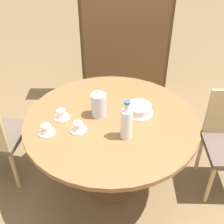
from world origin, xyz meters
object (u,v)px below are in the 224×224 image
at_px(cup_b, 63,115).
at_px(coffee_pot, 99,104).
at_px(cup_c, 47,130).
at_px(water_bottle, 127,123).
at_px(cup_a, 79,127).
at_px(bookshelf, 126,36).
at_px(cake_main, 140,109).

bearing_deg(cup_b, coffee_pot, 7.47).
bearing_deg(cup_c, water_bottle, -3.73).
distance_m(water_bottle, cup_a, 0.35).
xyz_separation_m(water_bottle, cup_a, (-0.34, 0.07, -0.09)).
distance_m(bookshelf, cup_b, 1.55).
height_order(water_bottle, cup_b, water_bottle).
relative_size(cake_main, cup_a, 1.82).
distance_m(cake_main, cup_c, 0.71).
height_order(coffee_pot, water_bottle, water_bottle).
bearing_deg(coffee_pot, water_bottle, -51.73).
xyz_separation_m(cake_main, cup_b, (-0.59, -0.06, -0.01)).
xyz_separation_m(bookshelf, cup_b, (-0.53, -1.46, -0.06)).
relative_size(water_bottle, cake_main, 1.34).
distance_m(cup_a, cup_b, 0.20).
bearing_deg(cup_b, cup_a, -46.64).
distance_m(bookshelf, cake_main, 1.40).
xyz_separation_m(cake_main, cup_c, (-0.67, -0.24, -0.01)).
xyz_separation_m(cup_a, cup_b, (-0.14, 0.15, 0.00)).
relative_size(coffee_pot, water_bottle, 0.76).
relative_size(coffee_pot, cake_main, 1.02).
xyz_separation_m(bookshelf, water_bottle, (-0.06, -1.67, 0.04)).
distance_m(coffee_pot, cup_b, 0.29).
xyz_separation_m(coffee_pot, water_bottle, (0.20, -0.25, 0.02)).
distance_m(coffee_pot, cake_main, 0.31).
relative_size(cup_b, cup_c, 1.00).
bearing_deg(bookshelf, water_bottle, 88.09).
bearing_deg(cup_a, cup_c, -172.56).
relative_size(water_bottle, cup_a, 2.44).
bearing_deg(coffee_pot, cake_main, 4.36).
xyz_separation_m(bookshelf, cup_a, (-0.39, -1.61, -0.06)).
xyz_separation_m(water_bottle, cup_b, (-0.48, 0.21, -0.09)).
bearing_deg(water_bottle, cup_a, 169.02).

